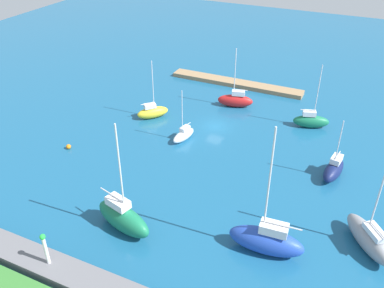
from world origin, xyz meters
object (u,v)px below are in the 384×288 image
(sailboat_green_center_basin, at_px, (123,217))
(mooring_buoy_orange, at_px, (68,147))
(sailboat_yellow_lone_south, at_px, (153,112))
(sailboat_white_along_channel, at_px, (184,135))
(sailboat_gray_far_south, at_px, (369,238))
(sailboat_blue_inner_mooring, at_px, (266,240))
(sailboat_green_outer_mooring, at_px, (311,121))
(pier_dock, at_px, (236,83))
(sailboat_red_near_pier, at_px, (235,100))
(harbor_beacon, at_px, (45,247))
(sailboat_navy_by_breakwater, at_px, (334,169))

(sailboat_green_center_basin, xyz_separation_m, mooring_buoy_orange, (16.54, -10.70, -1.31))
(sailboat_yellow_lone_south, xyz_separation_m, sailboat_white_along_channel, (-7.77, 4.24, -0.20))
(mooring_buoy_orange, bearing_deg, sailboat_green_center_basin, 147.09)
(sailboat_gray_far_south, bearing_deg, sailboat_blue_inner_mooring, 80.34)
(sailboat_green_outer_mooring, height_order, sailboat_yellow_lone_south, sailboat_green_outer_mooring)
(pier_dock, distance_m, sailboat_white_along_channel, 22.73)
(sailboat_red_near_pier, distance_m, sailboat_green_center_basin, 34.05)
(sailboat_blue_inner_mooring, bearing_deg, mooring_buoy_orange, -17.07)
(sailboat_blue_inner_mooring, distance_m, sailboat_white_along_channel, 24.34)
(harbor_beacon, bearing_deg, sailboat_green_outer_mooring, -113.10)
(pier_dock, height_order, sailboat_navy_by_breakwater, sailboat_navy_by_breakwater)
(harbor_beacon, relative_size, sailboat_yellow_lone_south, 0.38)
(sailboat_yellow_lone_south, distance_m, sailboat_red_near_pier, 14.63)
(sailboat_green_outer_mooring, distance_m, sailboat_yellow_lone_south, 25.55)
(harbor_beacon, relative_size, sailboat_white_along_channel, 0.45)
(sailboat_navy_by_breakwater, bearing_deg, sailboat_blue_inner_mooring, -5.56)
(sailboat_yellow_lone_south, relative_size, mooring_buoy_orange, 13.89)
(sailboat_green_outer_mooring, bearing_deg, sailboat_gray_far_south, -83.25)
(sailboat_green_center_basin, bearing_deg, sailboat_green_outer_mooring, 81.21)
(sailboat_yellow_lone_south, bearing_deg, mooring_buoy_orange, -162.99)
(pier_dock, height_order, sailboat_green_outer_mooring, sailboat_green_outer_mooring)
(harbor_beacon, bearing_deg, sailboat_navy_by_breakwater, -128.68)
(sailboat_blue_inner_mooring, relative_size, mooring_buoy_orange, 20.98)
(sailboat_white_along_channel, bearing_deg, sailboat_gray_far_south, 79.31)
(sailboat_yellow_lone_south, bearing_deg, sailboat_green_center_basin, -115.37)
(harbor_beacon, xyz_separation_m, sailboat_green_outer_mooring, (-17.27, -40.47, -2.33))
(sailboat_green_outer_mooring, height_order, sailboat_green_center_basin, sailboat_green_center_basin)
(sailboat_red_near_pier, height_order, sailboat_green_center_basin, sailboat_green_center_basin)
(sailboat_red_near_pier, bearing_deg, sailboat_blue_inner_mooring, 100.54)
(pier_dock, height_order, sailboat_gray_far_south, sailboat_gray_far_south)
(pier_dock, bearing_deg, sailboat_yellow_lone_south, 66.76)
(sailboat_navy_by_breakwater, distance_m, sailboat_red_near_pier, 23.40)
(sailboat_green_outer_mooring, bearing_deg, mooring_buoy_orange, -162.54)
(sailboat_gray_far_south, xyz_separation_m, sailboat_white_along_channel, (27.26, -11.65, -0.49))
(sailboat_green_outer_mooring, xyz_separation_m, mooring_buoy_orange, (30.67, 21.48, -0.82))
(harbor_beacon, height_order, sailboat_blue_inner_mooring, sailboat_blue_inner_mooring)
(sailboat_green_outer_mooring, xyz_separation_m, sailboat_blue_inner_mooring, (-1.13, 28.77, 0.46))
(sailboat_navy_by_breakwater, relative_size, sailboat_green_center_basin, 0.63)
(harbor_beacon, bearing_deg, sailboat_yellow_lone_south, -77.79)
(pier_dock, relative_size, sailboat_green_center_basin, 1.91)
(sailboat_navy_by_breakwater, bearing_deg, sailboat_gray_far_south, 33.57)
(sailboat_yellow_lone_south, relative_size, sailboat_gray_far_south, 0.71)
(sailboat_green_outer_mooring, xyz_separation_m, sailboat_navy_by_breakwater, (-5.39, 12.17, 0.01))
(pier_dock, xyz_separation_m, sailboat_blue_inner_mooring, (-17.52, 39.43, 1.24))
(sailboat_navy_by_breakwater, xyz_separation_m, sailboat_red_near_pier, (18.73, -14.03, 0.07))
(sailboat_green_outer_mooring, bearing_deg, sailboat_white_along_channel, -161.47)
(pier_dock, bearing_deg, sailboat_gray_far_south, 128.24)
(sailboat_gray_far_south, distance_m, mooring_buoy_orange, 41.45)
(sailboat_blue_inner_mooring, height_order, sailboat_white_along_channel, sailboat_blue_inner_mooring)
(pier_dock, distance_m, sailboat_navy_by_breakwater, 31.57)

